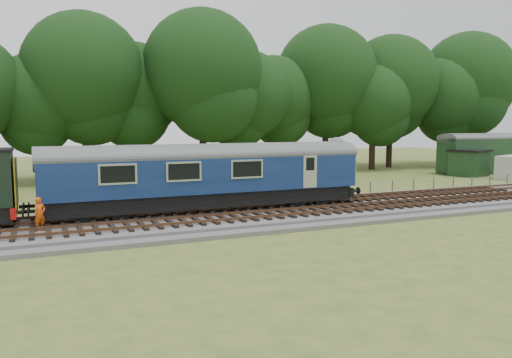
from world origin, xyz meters
name	(u,v)px	position (x,y,z in m)	size (l,w,h in m)	color
ground	(304,213)	(0.00, 0.00, 0.00)	(120.00, 120.00, 0.00)	#495D22
ballast	(304,210)	(0.00, 0.00, 0.17)	(70.00, 7.00, 0.35)	#4C4C4F
track_north	(293,203)	(0.00, 1.40, 0.42)	(67.20, 2.40, 0.21)	black
track_south	(318,211)	(0.00, -1.60, 0.42)	(67.20, 2.40, 0.21)	black
fence	(272,202)	(0.00, 4.50, 0.00)	(64.00, 0.12, 1.00)	#6B6054
tree_line	(197,176)	(0.00, 22.00, 0.00)	(70.00, 8.00, 18.00)	black
dmu_railcar	(209,171)	(-5.45, 1.40, 2.61)	(18.05, 2.86, 3.88)	black
worker	(40,214)	(-14.32, -0.79, 1.13)	(0.57, 0.37, 1.56)	#E24E0B
parked_coach	(504,151)	(31.80, 13.23, 2.31)	(16.17, 3.19, 4.12)	#173418
shed	(469,163)	(25.04, 11.58, 1.34)	(4.09, 4.09, 2.65)	#173418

